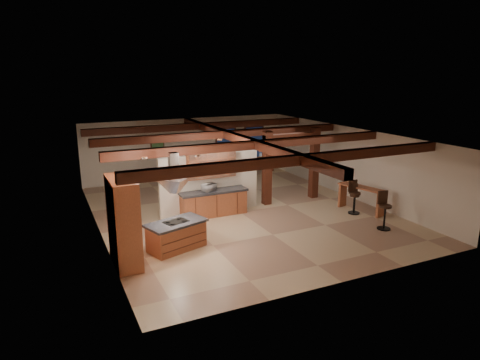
{
  "coord_description": "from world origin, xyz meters",
  "views": [
    {
      "loc": [
        -6.44,
        -13.69,
        5.14
      ],
      "look_at": [
        0.24,
        0.5,
        1.1
      ],
      "focal_mm": 32.0,
      "sensor_mm": 36.0,
      "label": 1
    }
  ],
  "objects_px": {
    "dining_table": "(222,187)",
    "sofa": "(231,169)",
    "bar_counter": "(361,195)",
    "kitchen_island": "(176,235)"
  },
  "relations": [
    {
      "from": "dining_table",
      "to": "sofa",
      "type": "height_order",
      "value": "dining_table"
    },
    {
      "from": "dining_table",
      "to": "sofa",
      "type": "distance_m",
      "value": 3.53
    },
    {
      "from": "sofa",
      "to": "bar_counter",
      "type": "distance_m",
      "value": 7.61
    },
    {
      "from": "kitchen_island",
      "to": "dining_table",
      "type": "xyz_separation_m",
      "value": [
        3.44,
        4.68,
        -0.08
      ]
    },
    {
      "from": "dining_table",
      "to": "sofa",
      "type": "bearing_deg",
      "value": 83.73
    },
    {
      "from": "sofa",
      "to": "bar_counter",
      "type": "bearing_deg",
      "value": 118.82
    },
    {
      "from": "sofa",
      "to": "bar_counter",
      "type": "xyz_separation_m",
      "value": [
        2.07,
        -7.32,
        0.34
      ]
    },
    {
      "from": "kitchen_island",
      "to": "sofa",
      "type": "height_order",
      "value": "kitchen_island"
    },
    {
      "from": "sofa",
      "to": "kitchen_island",
      "type": "bearing_deg",
      "value": 69.21
    },
    {
      "from": "sofa",
      "to": "bar_counter",
      "type": "relative_size",
      "value": 1.1
    }
  ]
}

